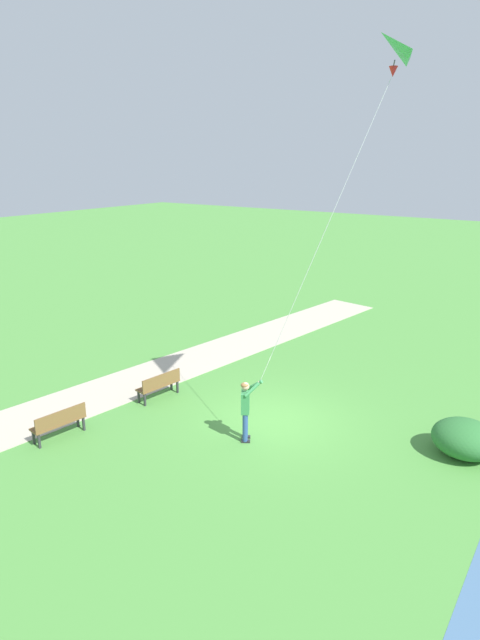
% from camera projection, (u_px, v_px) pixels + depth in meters
% --- Properties ---
extents(ground_plane, '(120.00, 120.00, 0.00)m').
position_uv_depth(ground_plane, '(273.00, 421.00, 15.63)').
color(ground_plane, '#4C8E3D').
extents(walkway_path, '(7.15, 32.00, 0.02)m').
position_uv_depth(walkway_path, '(92.00, 397.00, 17.18)').
color(walkway_path, '#B7AD99').
rests_on(walkway_path, ground).
extents(person_kite_flyer, '(0.62, 0.53, 1.83)m').
position_uv_depth(person_kite_flyer, '(246.00, 406.00, 14.28)').
color(person_kite_flyer, '#232328').
rests_on(person_kite_flyer, ground).
extents(flying_kite, '(2.76, 2.26, 8.27)m').
position_uv_depth(flying_kite, '(380.00, 59.00, 11.67)').
color(flying_kite, green).
extents(park_bench_near_walkway, '(0.66, 1.55, 0.88)m').
position_uv_depth(park_bench_near_walkway, '(159.00, 384.00, 16.98)').
color(park_bench_near_walkway, brown).
rests_on(park_bench_near_walkway, ground).
extents(park_bench_far_walkway, '(0.66, 1.55, 0.88)m').
position_uv_depth(park_bench_far_walkway, '(59.00, 421.00, 14.54)').
color(park_bench_far_walkway, brown).
rests_on(park_bench_far_walkway, ground).
extents(lakeside_shrub, '(1.70, 1.54, 0.98)m').
position_uv_depth(lakeside_shrub, '(465.00, 439.00, 13.69)').
color(lakeside_shrub, '#2D7033').
rests_on(lakeside_shrub, ground).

